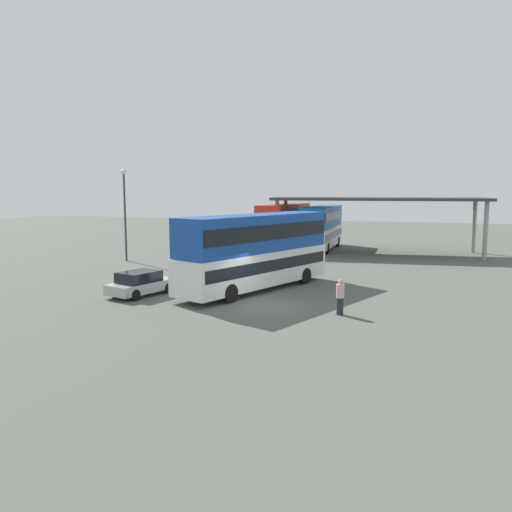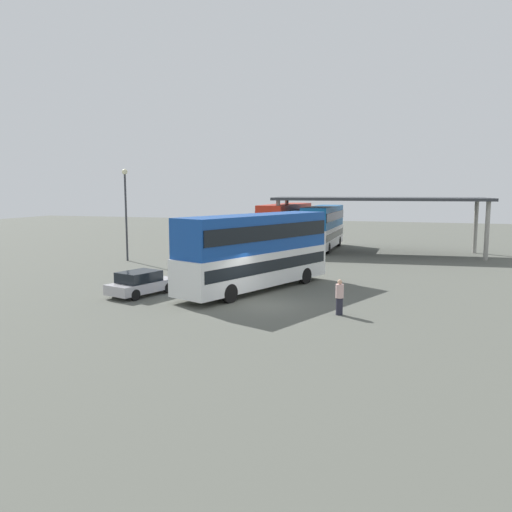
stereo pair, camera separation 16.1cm
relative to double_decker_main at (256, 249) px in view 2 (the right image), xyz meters
name	(u,v)px [view 2 (the right image)]	position (x,y,z in m)	size (l,w,h in m)	color
ground_plane	(260,305)	(1.36, -3.63, -2.40)	(140.00, 140.00, 0.00)	#54564E
double_decker_main	(256,249)	(0.00, 0.00, 0.00)	(6.50, 11.31, 4.40)	white
parked_hatchback	(141,283)	(-5.67, -3.28, -1.73)	(2.84, 4.25, 1.35)	#AFACB0
double_decker_near_canopy	(285,224)	(-3.49, 20.98, -0.01)	(3.21, 10.70, 4.37)	orange
double_decker_mid_row	(323,226)	(0.23, 21.09, -0.11)	(2.56, 10.25, 4.19)	silver
depot_canopy	(378,201)	(5.51, 19.35, 2.35)	(19.10, 7.43, 5.09)	#33353A
lamppost_tall	(126,203)	(-13.71, 8.50, 2.31)	(0.44, 0.44, 7.44)	#33353A
pedestrian_waiting	(340,297)	(5.48, -4.50, -1.57)	(0.38, 0.38, 1.68)	#262633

